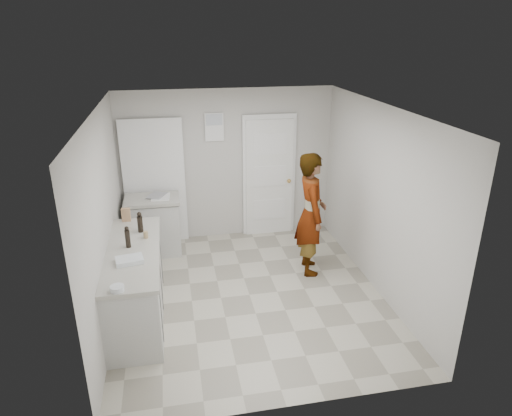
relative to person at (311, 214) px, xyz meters
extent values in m
plane|color=gray|center=(-0.99, -0.52, -0.90)|extent=(4.00, 4.00, 0.00)
plane|color=#BCB9B2|center=(-0.99, 1.48, 0.35)|extent=(3.50, 0.00, 3.50)
plane|color=#BCB9B2|center=(-0.99, -2.52, 0.35)|extent=(3.50, 0.00, 3.50)
plane|color=#BCB9B2|center=(-2.74, -0.52, 0.35)|extent=(0.00, 4.00, 4.00)
plane|color=#BCB9B2|center=(0.76, -0.52, 0.35)|extent=(0.00, 4.00, 4.00)
plane|color=silver|center=(-0.99, -0.52, 1.60)|extent=(4.00, 4.00, 0.00)
cube|color=white|center=(-0.29, 1.41, 0.10)|extent=(0.80, 0.05, 2.00)
cube|color=white|center=(-0.29, 1.44, 0.13)|extent=(0.90, 0.04, 2.10)
sphere|color=tan|center=(0.04, 1.36, 0.05)|extent=(0.07, 0.07, 0.07)
cube|color=white|center=(-1.19, 1.45, 1.00)|extent=(0.30, 0.02, 0.45)
cube|color=black|center=(-2.19, 1.45, 0.12)|extent=(0.90, 0.05, 2.04)
cube|color=white|center=(-2.19, 1.42, 0.13)|extent=(0.98, 0.02, 2.10)
cube|color=silver|center=(-2.44, -0.72, -0.47)|extent=(0.60, 1.90, 0.86)
cube|color=black|center=(-2.44, -0.72, -0.86)|extent=(0.56, 1.86, 0.08)
cube|color=beige|center=(-2.44, -0.72, 0.00)|extent=(0.64, 1.96, 0.05)
cube|color=silver|center=(-2.24, 1.03, -0.47)|extent=(0.80, 0.55, 0.86)
cube|color=black|center=(-2.24, 1.03, -0.86)|extent=(0.75, 0.54, 0.08)
cube|color=beige|center=(-2.24, 1.03, 0.00)|extent=(0.84, 0.61, 0.05)
imported|color=silver|center=(0.00, 0.00, 0.00)|extent=(0.50, 0.70, 1.80)
cube|color=#966D4B|center=(-2.56, 0.18, 0.12)|extent=(0.12, 0.06, 0.19)
cylinder|color=tan|center=(-2.29, -0.41, 0.07)|extent=(0.06, 0.06, 0.09)
cylinder|color=black|center=(-2.36, -0.21, 0.13)|extent=(0.07, 0.07, 0.22)
sphere|color=black|center=(-2.36, -0.21, 0.27)|extent=(0.06, 0.06, 0.06)
cylinder|color=black|center=(-2.49, -0.63, 0.14)|extent=(0.06, 0.06, 0.22)
sphere|color=black|center=(-2.49, -0.63, 0.27)|extent=(0.05, 0.05, 0.05)
cube|color=silver|center=(-2.45, -1.03, 0.05)|extent=(0.33, 0.26, 0.05)
cube|color=white|center=(-2.45, -1.03, 0.05)|extent=(0.29, 0.22, 0.04)
cylinder|color=silver|center=(-2.53, -1.62, 0.05)|extent=(0.14, 0.14, 0.05)
sphere|color=white|center=(-2.55, -1.63, 0.05)|extent=(0.05, 0.05, 0.05)
sphere|color=white|center=(-2.51, -1.61, 0.05)|extent=(0.05, 0.05, 0.05)
cube|color=white|center=(-2.11, 1.04, 0.03)|extent=(0.30, 0.37, 0.01)
camera|label=1|loc=(-1.93, -5.75, 2.49)|focal=32.00mm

